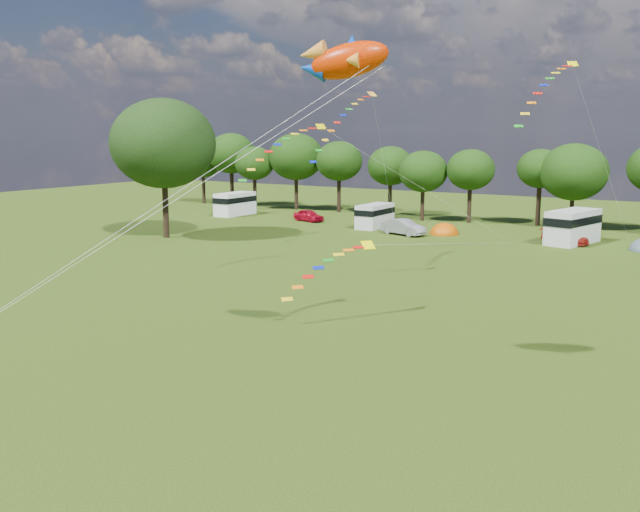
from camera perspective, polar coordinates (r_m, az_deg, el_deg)
The scene contains 15 objects.
ground_plane at distance 30.74m, azimuth -8.03°, elevation -9.59°, with size 180.00×180.00×0.00m, color black.
tree_line at distance 78.34m, azimuth 22.16°, elevation 6.43°, with size 102.98×10.98×10.27m.
big_tree at distance 69.91m, azimuth -12.44°, elevation 8.78°, with size 10.00×10.00×13.28m.
car_a at distance 81.41m, azimuth -0.91°, elevation 3.27°, with size 1.60×4.06×1.35m, color #B90922.
car_b at distance 71.21m, azimuth 6.69°, elevation 2.31°, with size 1.67×4.46×1.57m, color gray.
car_c at distance 69.05m, azimuth 19.02°, elevation 1.48°, with size 1.83×4.34×1.30m, color red.
campervan_a at distance 87.89m, azimuth -6.81°, elevation 4.23°, with size 2.39×5.62×2.75m.
campervan_b at distance 76.16m, azimuth 4.41°, elevation 3.28°, with size 2.21×5.15×2.52m.
campervan_c at distance 69.26m, azimuth 19.57°, elevation 2.31°, with size 4.03×6.74×3.08m.
tent_orange at distance 72.35m, azimuth 9.91°, elevation 1.74°, with size 2.90×3.18×2.27m.
fish_kite at distance 28.71m, azimuth 1.80°, elevation 15.38°, with size 3.90×2.21×2.04m.
streamer_kite_a at distance 59.69m, azimuth 2.22°, elevation 11.12°, with size 3.33×5.70×5.80m.
streamer_kite_b at distance 48.53m, azimuth -2.55°, elevation 9.02°, with size 4.28×4.72×3.81m.
streamer_kite_c at distance 38.84m, azimuth 1.27°, elevation -0.43°, with size 3.23×5.09×2.84m.
streamer_kite_d at distance 49.22m, azimuth 17.99°, elevation 13.03°, with size 2.73×5.05×4.30m.
Camera 1 is at (18.75, -22.09, 10.28)m, focal length 40.00 mm.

